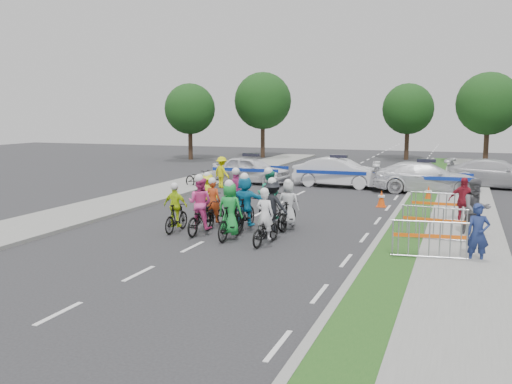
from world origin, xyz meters
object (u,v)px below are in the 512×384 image
(barrier_1, at_px, (434,225))
(civilian_sedan, at_px, (497,174))
(rider_0, at_px, (265,226))
(tree_4, at_px, (408,109))
(rider_9, at_px, (237,200))
(cone_1, at_px, (428,193))
(rider_8, at_px, (269,203))
(cone_0, at_px, (381,199))
(rider_1, at_px, (230,216))
(rider_2, at_px, (201,212))
(rider_3, at_px, (176,213))
(tree_3, at_px, (263,101))
(rider_6, at_px, (214,211))
(police_car_2, at_px, (426,177))
(tree_0, at_px, (190,109))
(rider_7, at_px, (288,210))
(spectator_1, at_px, (476,209))
(spectator_0, at_px, (478,234))
(barrier_0, at_px, (429,242))
(rider_5, at_px, (245,206))
(spectator_2, at_px, (463,201))
(police_car_1, at_px, (339,172))
(barrier_2, at_px, (438,208))
(rider_10, at_px, (208,199))
(police_car_0, at_px, (251,170))
(marshal_hiviz, at_px, (222,172))
(tree_1, at_px, (488,104))
(parked_bike, at_px, (199,179))

(barrier_1, bearing_deg, civilian_sedan, 80.15)
(rider_0, distance_m, tree_4, 33.19)
(rider_9, bearing_deg, cone_1, -141.85)
(rider_8, bearing_deg, cone_0, -129.47)
(rider_8, bearing_deg, rider_0, 101.03)
(rider_1, relative_size, rider_2, 0.96)
(rider_3, bearing_deg, rider_9, -111.65)
(rider_0, xyz_separation_m, tree_3, (-10.93, 30.98, 4.31))
(rider_6, bearing_deg, police_car_2, -119.46)
(tree_0, bearing_deg, rider_7, -57.05)
(rider_8, distance_m, spectator_1, 6.94)
(rider_6, bearing_deg, cone_0, -128.31)
(spectator_0, height_order, spectator_1, spectator_1)
(rider_0, distance_m, barrier_0, 4.79)
(rider_1, distance_m, rider_3, 2.17)
(rider_5, distance_m, spectator_2, 7.72)
(rider_2, xyz_separation_m, cone_1, (6.63, 9.77, -0.39))
(tree_3, xyz_separation_m, tree_4, (12.00, 2.00, -0.70))
(rider_8, xyz_separation_m, police_car_1, (0.28, 10.75, 0.03))
(rider_3, height_order, rider_8, rider_8)
(rider_7, relative_size, barrier_2, 0.87)
(rider_10, bearing_deg, rider_1, 127.65)
(rider_3, distance_m, spectator_0, 9.40)
(cone_1, bearing_deg, police_car_0, 161.24)
(rider_6, distance_m, police_car_2, 13.10)
(rider_8, bearing_deg, barrier_2, -166.15)
(rider_9, distance_m, rider_10, 1.23)
(spectator_1, height_order, marshal_hiviz, spectator_1)
(rider_5, xyz_separation_m, spectator_1, (7.30, 1.19, 0.14))
(spectator_1, distance_m, tree_0, 32.64)
(spectator_0, xyz_separation_m, tree_1, (1.10, 29.18, 3.73))
(rider_10, relative_size, barrier_2, 0.87)
(police_car_0, distance_m, barrier_2, 13.47)
(rider_2, relative_size, barrier_2, 0.99)
(rider_9, height_order, marshal_hiviz, rider_9)
(rider_1, relative_size, spectator_0, 1.18)
(parked_bike, bearing_deg, rider_10, -132.57)
(cone_0, xyz_separation_m, cone_1, (1.77, 2.32, 0.00))
(spectator_2, relative_size, marshal_hiviz, 1.04)
(civilian_sedan, bearing_deg, rider_1, 160.14)
(rider_7, height_order, tree_4, tree_4)
(rider_0, distance_m, civilian_sedan, 17.83)
(civilian_sedan, distance_m, tree_4, 18.13)
(spectator_0, bearing_deg, cone_0, 104.40)
(police_car_1, distance_m, tree_4, 19.40)
(spectator_2, height_order, barrier_0, spectator_2)
(rider_1, distance_m, police_car_1, 13.69)
(cone_0, bearing_deg, barrier_1, -68.84)
(rider_3, bearing_deg, spectator_2, -153.90)
(rider_3, relative_size, rider_10, 0.97)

